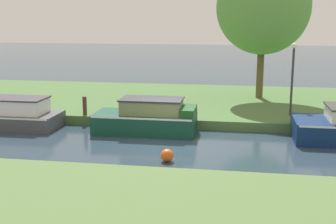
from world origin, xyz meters
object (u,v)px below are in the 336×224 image
Objects in this scene: slate_cruiser at (2,114)px; channel_buoy at (167,155)px; forest_narrowboat at (148,118)px; mooring_post_near at (85,106)px; willow_tree_left at (263,7)px; lamp_post at (293,71)px.

slate_cruiser reaches higher than channel_buoy.
mooring_post_near is at bearing 159.99° from forest_narrowboat.
slate_cruiser is 12.17× the size of channel_buoy.
lamp_post is at bearing -72.63° from willow_tree_left.
lamp_post reaches higher than slate_cruiser.
mooring_post_near reaches higher than channel_buoy.
lamp_post is at bearing 22.84° from forest_narrowboat.
willow_tree_left is 11.46m from channel_buoy.
channel_buoy is (-4.50, -5.98, -2.16)m from lamp_post.
lamp_post is (1.20, -3.83, -2.76)m from willow_tree_left.
lamp_post is (12.32, 2.48, 1.81)m from slate_cruiser.
mooring_post_near is (-8.97, -1.35, -1.56)m from lamp_post.
slate_cruiser is at bearing -150.44° from willow_tree_left.
willow_tree_left is (4.68, 6.31, 4.52)m from forest_narrowboat.
lamp_post is at bearing 53.04° from channel_buoy.
lamp_post reaches higher than mooring_post_near.
mooring_post_near is (-3.09, 1.12, 0.19)m from forest_narrowboat.
forest_narrowboat is at bearing -20.01° from mooring_post_near.
mooring_post_near is at bearing 133.98° from channel_buoy.
slate_cruiser is 0.72× the size of willow_tree_left.
willow_tree_left is at bearing 33.71° from mooring_post_near.
mooring_post_near is 1.91× the size of channel_buoy.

